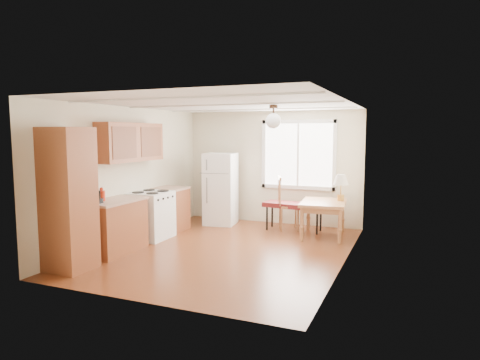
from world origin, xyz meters
The scene contains 11 objects.
room_shell centered at (0.00, 0.00, 1.25)m, with size 4.60×5.60×2.62m.
kitchen_run centered at (-1.72, -0.63, 0.84)m, with size 0.65×3.40×2.20m.
window_unit centered at (0.60, 2.47, 1.55)m, with size 1.64×0.05×1.51m.
pendant_light centered at (0.70, 0.40, 2.24)m, with size 0.26×0.26×0.40m.
refrigerator centered at (-1.00, 1.90, 0.79)m, with size 0.73×0.73×1.58m.
bench centered at (0.68, 1.89, 0.51)m, with size 1.29×0.59×0.58m.
dining_table centered at (1.35, 1.60, 0.59)m, with size 0.95×1.20×0.70m.
chair centered at (0.47, 1.86, 0.65)m, with size 0.55×0.54×1.12m.
table_lamp centered at (1.64, 1.82, 1.07)m, with size 0.30×0.30×0.51m.
coffee_maker centered at (-1.72, -1.32, 1.04)m, with size 0.20×0.25×0.37m.
kettle centered at (-1.81, -1.01, 0.99)m, with size 0.12×0.12×0.23m.
Camera 1 is at (2.97, -6.60, 2.01)m, focal length 32.00 mm.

